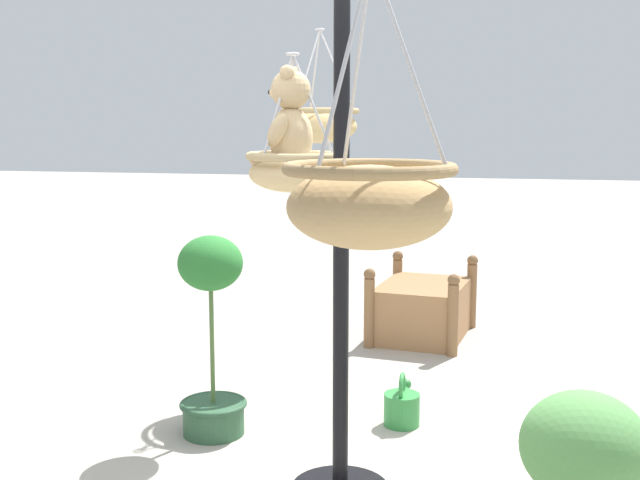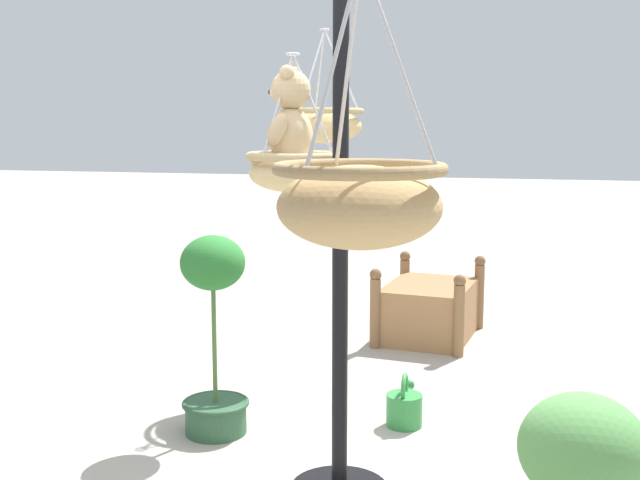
{
  "view_description": "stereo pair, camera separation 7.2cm",
  "coord_description": "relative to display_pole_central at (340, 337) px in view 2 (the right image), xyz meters",
  "views": [
    {
      "loc": [
        -3.46,
        -0.68,
        1.68
      ],
      "look_at": [
        -0.0,
        0.08,
        1.14
      ],
      "focal_mm": 44.22,
      "sensor_mm": 36.0,
      "label": 1
    },
    {
      "loc": [
        -3.45,
        -0.76,
        1.68
      ],
      "look_at": [
        -0.0,
        0.08,
        1.14
      ],
      "focal_mm": 44.22,
      "sensor_mm": 36.0,
      "label": 2
    }
  ],
  "objects": [
    {
      "name": "ground_plane",
      "position": [
        0.16,
        0.05,
        -0.74
      ],
      "size": [
        40.0,
        40.0,
        0.0
      ],
      "primitive_type": "plane",
      "color": "#A8A093"
    },
    {
      "name": "display_pole_central",
      "position": [
        0.0,
        0.0,
        0.0
      ],
      "size": [
        0.44,
        0.44,
        2.4
      ],
      "color": "black",
      "rests_on": "ground"
    },
    {
      "name": "hanging_basket_with_teddy",
      "position": [
        0.15,
        0.25,
        0.72
      ],
      "size": [
        0.43,
        0.43,
        0.62
      ],
      "color": "tan"
    },
    {
      "name": "teddy_bear",
      "position": [
        0.15,
        0.27,
        0.92
      ],
      "size": [
        0.32,
        0.27,
        0.46
      ],
      "color": "tan"
    },
    {
      "name": "hanging_basket_left_high",
      "position": [
        -1.12,
        -0.3,
        0.72
      ],
      "size": [
        0.49,
        0.49,
        0.8
      ],
      "color": "tan"
    },
    {
      "name": "hanging_basket_right_low",
      "position": [
        1.56,
        0.44,
        0.92
      ],
      "size": [
        0.49,
        0.49,
        0.7
      ],
      "color": "tan"
    },
    {
      "name": "wooden_planter_box",
      "position": [
        2.72,
        -0.13,
        -0.5
      ],
      "size": [
        1.0,
        0.81,
        0.6
      ],
      "color": "#9E7047",
      "rests_on": "ground"
    },
    {
      "name": "potted_plant_flowering_red",
      "position": [
        -0.2,
        -1.02,
        -0.4
      ],
      "size": [
        0.51,
        0.51,
        0.63
      ],
      "color": "#4C4C51",
      "rests_on": "ground"
    },
    {
      "name": "potted_plant_tall_leafy",
      "position": [
        0.54,
        0.8,
        -0.16
      ],
      "size": [
        0.37,
        0.37,
        1.09
      ],
      "color": "#2D5638",
      "rests_on": "ground"
    },
    {
      "name": "watering_can",
      "position": [
        0.89,
        -0.18,
        -0.64
      ],
      "size": [
        0.35,
        0.2,
        0.3
      ],
      "color": "#338C3F",
      "rests_on": "ground"
    }
  ]
}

